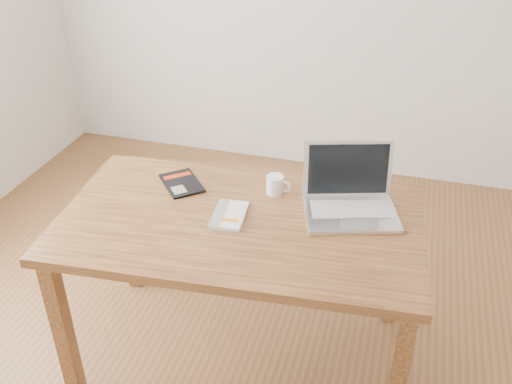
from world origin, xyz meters
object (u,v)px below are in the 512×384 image
(laptop, at_px, (350,198))
(black_guidebook, at_px, (182,183))
(desk, at_px, (240,237))
(coffee_mug, at_px, (276,185))
(white_guidebook, at_px, (229,215))

(laptop, bearing_deg, black_guidebook, 162.74)
(desk, xyz_separation_m, coffee_mug, (0.09, 0.23, 0.13))
(white_guidebook, xyz_separation_m, black_guidebook, (-0.28, 0.19, -0.00))
(desk, height_order, laptop, laptop)
(desk, height_order, coffee_mug, coffee_mug)
(white_guidebook, bearing_deg, black_guidebook, 141.13)
(black_guidebook, distance_m, laptop, 0.75)
(coffee_mug, bearing_deg, white_guidebook, -113.94)
(white_guidebook, xyz_separation_m, coffee_mug, (0.13, 0.23, 0.03))
(desk, distance_m, white_guidebook, 0.11)
(desk, xyz_separation_m, black_guidebook, (-0.33, 0.19, 0.10))
(white_guidebook, bearing_deg, desk, -4.77)
(black_guidebook, relative_size, laptop, 0.59)
(white_guidebook, xyz_separation_m, laptop, (0.46, 0.19, 0.05))
(white_guidebook, distance_m, black_guidebook, 0.34)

